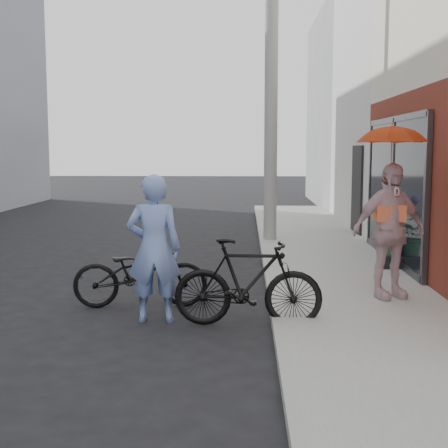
# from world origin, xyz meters

# --- Properties ---
(ground) EXTENTS (80.00, 80.00, 0.00)m
(ground) POSITION_xyz_m (0.00, 0.00, 0.00)
(ground) COLOR black
(ground) RESTS_ON ground
(sidewalk) EXTENTS (2.20, 24.00, 0.12)m
(sidewalk) POSITION_xyz_m (2.10, 2.00, 0.06)
(sidewalk) COLOR gray
(sidewalk) RESTS_ON ground
(curb) EXTENTS (0.12, 24.00, 0.12)m
(curb) POSITION_xyz_m (0.94, 2.00, 0.06)
(curb) COLOR #9E9E99
(curb) RESTS_ON ground
(east_building_far) EXTENTS (8.00, 8.00, 7.00)m
(east_building_far) POSITION_xyz_m (7.20, 16.00, 3.50)
(east_building_far) COLOR gray
(east_building_far) RESTS_ON ground
(utility_pole) EXTENTS (0.28, 0.28, 7.00)m
(utility_pole) POSITION_xyz_m (1.10, 6.00, 3.50)
(utility_pole) COLOR #9E9E99
(utility_pole) RESTS_ON ground
(officer) EXTENTS (0.68, 0.48, 1.78)m
(officer) POSITION_xyz_m (-0.53, -0.12, 0.89)
(officer) COLOR #7F9BE2
(officer) RESTS_ON ground
(bike_left) EXTENTS (1.81, 0.79, 0.92)m
(bike_left) POSITION_xyz_m (-0.81, 0.55, 0.46)
(bike_left) COLOR black
(bike_left) RESTS_ON ground
(bike_right) EXTENTS (1.76, 0.58, 1.04)m
(bike_right) POSITION_xyz_m (0.60, -0.30, 0.52)
(bike_right) COLOR black
(bike_right) RESTS_ON ground
(kimono_woman) EXTENTS (1.13, 0.77, 1.78)m
(kimono_woman) POSITION_xyz_m (2.45, 0.69, 1.01)
(kimono_woman) COLOR beige
(kimono_woman) RESTS_ON sidewalk
(parasol) EXTENTS (0.86, 0.86, 0.76)m
(parasol) POSITION_xyz_m (2.45, 0.69, 2.28)
(parasol) COLOR #CE4518
(parasol) RESTS_ON kimono_woman
(planter) EXTENTS (0.42, 0.42, 0.20)m
(planter) POSITION_xyz_m (3.00, 2.83, 0.22)
(planter) COLOR black
(planter) RESTS_ON sidewalk
(potted_plant) EXTENTS (0.60, 0.52, 0.66)m
(potted_plant) POSITION_xyz_m (3.00, 2.83, 0.65)
(potted_plant) COLOR #255D2D
(potted_plant) RESTS_ON planter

